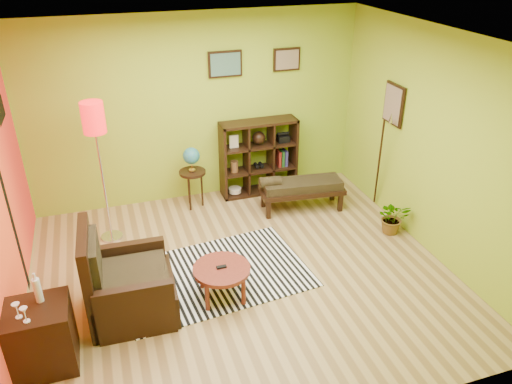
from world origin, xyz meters
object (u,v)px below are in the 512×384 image
object	(u,v)px
bench	(300,187)
potted_plant	(393,220)
armchair	(126,288)
globe_table	(192,163)
cube_shelf	(260,157)
side_cabinet	(42,337)
floor_lamp	(95,131)
coffee_table	(222,272)

from	to	relation	value
bench	potted_plant	world-z (taller)	bench
armchair	globe_table	distance (m)	2.48
globe_table	armchair	bearing A→B (deg)	-118.97
bench	potted_plant	size ratio (longest dim) A/B	2.71
armchair	cube_shelf	world-z (taller)	cube_shelf
side_cabinet	bench	bearing A→B (deg)	30.69
side_cabinet	globe_table	distance (m)	3.35
cube_shelf	armchair	bearing A→B (deg)	-134.94
globe_table	cube_shelf	distance (m)	1.12
armchair	potted_plant	world-z (taller)	armchair
bench	potted_plant	bearing A→B (deg)	-46.13
bench	potted_plant	xyz separation A→B (m)	(0.98, -1.02, -0.18)
cube_shelf	bench	distance (m)	0.86
floor_lamp	cube_shelf	xyz separation A→B (m)	(2.37, 0.68, -0.96)
side_cabinet	cube_shelf	xyz separation A→B (m)	(3.11, 2.81, 0.25)
floor_lamp	bench	distance (m)	3.00
potted_plant	coffee_table	bearing A→B (deg)	-166.96
bench	floor_lamp	bearing A→B (deg)	178.87
cube_shelf	globe_table	bearing A→B (deg)	-172.22
side_cabinet	coffee_table	bearing A→B (deg)	13.78
coffee_table	side_cabinet	bearing A→B (deg)	-166.22
floor_lamp	globe_table	world-z (taller)	floor_lamp
floor_lamp	potted_plant	xyz separation A→B (m)	(3.73, -1.07, -1.38)
side_cabinet	globe_table	xyz separation A→B (m)	(2.01, 2.66, 0.38)
potted_plant	cube_shelf	bearing A→B (deg)	128.00
floor_lamp	cube_shelf	distance (m)	2.65
coffee_table	side_cabinet	world-z (taller)	side_cabinet
coffee_table	bench	world-z (taller)	bench
bench	globe_table	bearing A→B (deg)	158.75
globe_table	cube_shelf	size ratio (longest dim) A/B	0.80
armchair	globe_table	size ratio (longest dim) A/B	1.14
armchair	coffee_table	bearing A→B (deg)	-2.93
armchair	side_cabinet	bearing A→B (deg)	-148.02
globe_table	side_cabinet	bearing A→B (deg)	-127.10
floor_lamp	bench	xyz separation A→B (m)	(2.76, -0.05, -1.19)
coffee_table	armchair	bearing A→B (deg)	177.07
coffee_table	potted_plant	world-z (taller)	coffee_table
floor_lamp	globe_table	distance (m)	1.60
side_cabinet	globe_table	bearing A→B (deg)	52.90
armchair	floor_lamp	distance (m)	2.04
armchair	side_cabinet	size ratio (longest dim) A/B	1.09
coffee_table	floor_lamp	size ratio (longest dim) A/B	0.34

